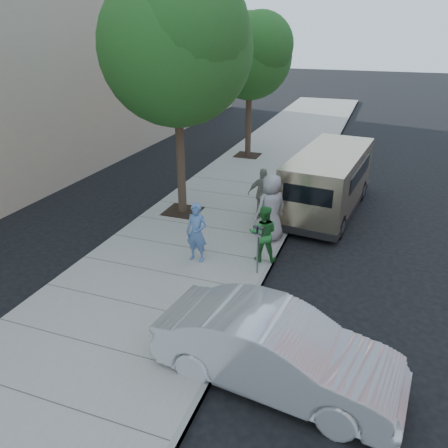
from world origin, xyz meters
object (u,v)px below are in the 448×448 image
at_px(sedan, 277,351).
at_px(person_green_shirt, 263,234).
at_px(person_gray_shirt, 271,208).
at_px(tree_far, 251,53).
at_px(person_officer, 197,233).
at_px(tree_near, 177,42).
at_px(parking_meter, 258,240).
at_px(van, 329,180).
at_px(person_striped_polo, 263,194).

distance_m(sedan, person_green_shirt, 4.36).
height_order(person_green_shirt, person_gray_shirt, person_gray_shirt).
relative_size(tree_far, person_officer, 3.94).
relative_size(tree_near, parking_meter, 5.68).
height_order(tree_near, sedan, tree_near).
bearing_deg(sedan, parking_meter, 27.95).
distance_m(van, person_gray_shirt, 3.42).
bearing_deg(person_officer, person_green_shirt, 22.91).
distance_m(parking_meter, sedan, 3.67).
distance_m(tree_far, person_officer, 11.42).
bearing_deg(tree_near, person_green_shirt, -34.60).
bearing_deg(tree_near, person_officer, -59.21).
bearing_deg(person_striped_polo, person_officer, 63.19).
height_order(tree_far, person_green_shirt, tree_far).
height_order(person_gray_shirt, person_striped_polo, person_gray_shirt).
distance_m(person_green_shirt, person_gray_shirt, 1.31).
relative_size(person_officer, person_gray_shirt, 0.81).
relative_size(parking_meter, person_gray_shirt, 0.65).
height_order(tree_far, parking_meter, tree_far).
bearing_deg(tree_far, van, -50.36).
xyz_separation_m(sedan, person_striped_polo, (-2.13, 6.87, 0.27)).
distance_m(parking_meter, person_officer, 1.73).
relative_size(van, sedan, 1.35).
relative_size(parking_meter, person_striped_polo, 0.77).
distance_m(person_green_shirt, person_striped_polo, 2.84).
bearing_deg(parking_meter, sedan, -52.29).
distance_m(sedan, person_officer, 4.66).
xyz_separation_m(van, person_officer, (-2.79, -5.08, -0.17)).
bearing_deg(person_officer, van, 64.00).
bearing_deg(tree_far, parking_meter, -71.88).
height_order(van, person_officer, van).
bearing_deg(parking_meter, person_striped_polo, 119.58).
height_order(tree_near, parking_meter, tree_near).
distance_m(parking_meter, person_striped_polo, 3.56).
height_order(tree_far, person_gray_shirt, tree_far).
xyz_separation_m(sedan, person_officer, (-3.05, 3.52, 0.24)).
xyz_separation_m(person_green_shirt, person_striped_polo, (-0.75, 2.74, 0.07)).
height_order(tree_far, sedan, tree_far).
height_order(tree_near, person_officer, tree_near).
height_order(sedan, person_officer, person_officer).
relative_size(parking_meter, sedan, 0.30).
xyz_separation_m(tree_near, person_striped_polo, (2.69, 0.36, -4.54)).
bearing_deg(parking_meter, tree_near, 154.88).
bearing_deg(tree_near, sedan, -53.43).
xyz_separation_m(sedan, person_green_shirt, (-1.38, 4.13, 0.20)).
distance_m(van, sedan, 8.61).
distance_m(tree_near, person_gray_shirt, 5.60).
xyz_separation_m(parking_meter, person_gray_shirt, (-0.19, 2.01, 0.06)).
height_order(van, person_gray_shirt, person_gray_shirt).
height_order(person_officer, person_gray_shirt, person_gray_shirt).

